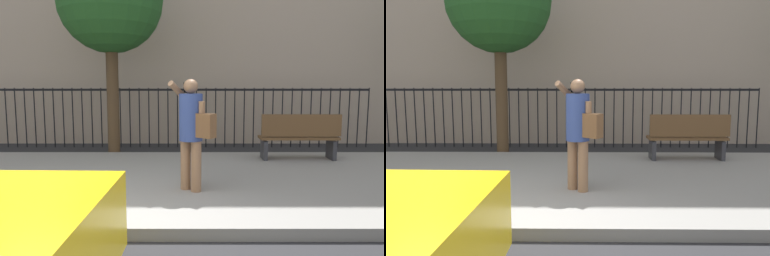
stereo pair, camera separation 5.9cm
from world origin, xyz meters
TOP-DOWN VIEW (x-y plane):
  - ground_plane at (0.00, 0.00)m, footprint 60.00×60.00m
  - sidewalk at (0.00, 2.20)m, footprint 28.00×4.40m
  - iron_fence at (0.00, 5.90)m, footprint 12.03×0.04m
  - pedestrian_on_phone at (1.29, 1.42)m, footprint 0.70×0.65m
  - street_bench at (3.48, 3.57)m, footprint 1.60×0.45m
  - street_tree_far at (-0.55, 4.61)m, footprint 2.37×2.37m

SIDE VIEW (x-z plane):
  - ground_plane at x=0.00m, z-range 0.00..0.00m
  - sidewalk at x=0.00m, z-range 0.00..0.15m
  - street_bench at x=3.48m, z-range 0.18..1.13m
  - iron_fence at x=0.00m, z-range 0.22..1.82m
  - pedestrian_on_phone at x=1.29m, z-range 0.28..1.91m
  - street_tree_far at x=-0.55m, z-range 1.16..5.93m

